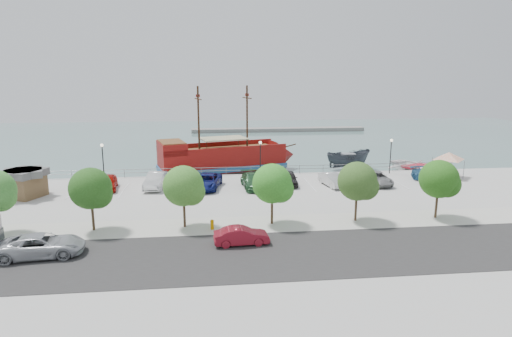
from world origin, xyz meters
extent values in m
plane|color=slate|center=(0.00, 0.00, -1.00)|extent=(160.00, 160.00, 0.00)
cube|color=#AEADAC|center=(0.00, -21.00, -0.60)|extent=(100.00, 58.00, 1.20)
cube|color=#292727|center=(0.00, -16.00, 0.01)|extent=(100.00, 8.00, 0.04)
cube|color=#B5B2A6|center=(0.00, -10.00, 0.01)|extent=(100.00, 4.00, 0.05)
cylinder|color=gray|center=(0.00, 7.80, 0.95)|extent=(50.00, 0.06, 0.06)
cylinder|color=gray|center=(0.00, 7.80, 0.55)|extent=(50.00, 0.06, 0.06)
cube|color=gray|center=(10.00, 55.00, -0.60)|extent=(40.00, 3.00, 0.80)
cube|color=maroon|center=(-4.32, 12.72, 0.92)|extent=(16.93, 9.28, 2.63)
cube|color=#24568D|center=(-4.32, 12.72, 0.06)|extent=(17.30, 9.66, 0.61)
cone|color=maroon|center=(4.23, 15.16, 0.92)|extent=(4.44, 5.55, 4.85)
cube|color=maroon|center=(-10.64, 10.92, 2.94)|extent=(4.30, 5.69, 1.41)
cube|color=brown|center=(-10.64, 10.92, 3.70)|extent=(3.99, 5.24, 0.12)
cube|color=brown|center=(-3.84, 12.86, 2.28)|extent=(13.85, 7.87, 0.15)
cube|color=maroon|center=(-4.99, 15.05, 2.59)|extent=(15.60, 4.62, 0.71)
cube|color=maroon|center=(-3.66, 10.39, 2.59)|extent=(15.60, 4.62, 0.71)
cylinder|color=#382111|center=(-0.92, 13.69, 6.37)|extent=(0.30, 0.30, 8.28)
cylinder|color=#382111|center=(-7.24, 11.89, 6.37)|extent=(0.30, 0.30, 8.28)
cylinder|color=#382111|center=(-0.92, 13.69, 8.90)|extent=(0.97, 2.95, 0.14)
cylinder|color=#382111|center=(-7.24, 11.89, 8.90)|extent=(0.97, 2.95, 0.14)
cube|color=tan|center=(-4.13, 12.78, 3.75)|extent=(6.69, 5.30, 0.12)
cylinder|color=#382111|center=(4.91, 15.35, 2.13)|extent=(2.46, 0.84, 0.60)
imported|color=#3D414B|center=(13.09, 13.61, 0.22)|extent=(6.56, 3.10, 2.45)
imported|color=white|center=(21.15, 9.89, -0.24)|extent=(7.70, 8.81, 1.52)
cube|color=gray|center=(-13.16, 9.20, -0.80)|extent=(7.26, 2.53, 0.41)
cube|color=slate|center=(7.03, 9.20, -0.81)|extent=(6.72, 2.33, 0.38)
cube|color=slate|center=(16.36, 9.20, -0.79)|extent=(7.39, 2.19, 0.42)
cube|color=brown|center=(-24.17, 0.42, 1.09)|extent=(3.95, 3.95, 2.19)
cube|color=#535353|center=(-24.17, 0.42, 2.43)|extent=(4.47, 4.47, 0.70)
cylinder|color=slate|center=(20.74, 5.26, 1.07)|extent=(0.07, 0.07, 2.15)
cylinder|color=slate|center=(23.28, 5.28, 1.07)|extent=(0.07, 0.07, 2.15)
cylinder|color=slate|center=(20.75, 2.72, 1.07)|extent=(0.07, 0.07, 2.15)
cylinder|color=slate|center=(23.29, 2.74, 1.07)|extent=(0.07, 0.07, 2.15)
pyramid|color=silver|center=(22.02, 4.00, 2.98)|extent=(4.13, 4.13, 0.88)
imported|color=#A5A8AE|center=(-17.17, -14.58, 0.76)|extent=(5.71, 3.10, 1.52)
imported|color=maroon|center=(-3.77, -14.00, 0.65)|extent=(4.01, 1.62, 1.30)
cylinder|color=#CA8300|center=(-5.83, -10.80, 0.34)|extent=(0.27, 0.27, 0.67)
sphere|color=#CA8300|center=(-5.83, -10.80, 0.69)|extent=(0.29, 0.29, 0.29)
cylinder|color=black|center=(-18.00, 6.50, 2.00)|extent=(0.12, 0.12, 4.00)
sphere|color=#FFF2CC|center=(-18.00, 6.50, 4.10)|extent=(0.36, 0.36, 0.36)
cylinder|color=black|center=(0.00, 6.50, 2.00)|extent=(0.12, 0.12, 4.00)
sphere|color=#FFF2CC|center=(0.00, 6.50, 4.10)|extent=(0.36, 0.36, 0.36)
cylinder|color=black|center=(16.00, 6.50, 2.00)|extent=(0.12, 0.12, 4.00)
sphere|color=#FFF2CC|center=(16.00, 6.50, 4.10)|extent=(0.36, 0.36, 0.36)
sphere|color=#36702B|center=(-21.40, -10.30, 3.00)|extent=(2.20, 2.20, 2.20)
cylinder|color=#473321|center=(-15.00, -10.00, 1.10)|extent=(0.20, 0.20, 2.20)
sphere|color=#224B17|center=(-15.00, -10.00, 3.40)|extent=(3.20, 3.20, 3.20)
sphere|color=#224B17|center=(-14.40, -10.30, 3.00)|extent=(2.20, 2.20, 2.20)
cylinder|color=#473321|center=(-8.00, -10.00, 1.10)|extent=(0.20, 0.20, 2.20)
sphere|color=#396D26|center=(-8.00, -10.00, 3.40)|extent=(3.20, 3.20, 3.20)
sphere|color=#396D26|center=(-7.40, -10.30, 3.00)|extent=(2.20, 2.20, 2.20)
cylinder|color=#473321|center=(-1.00, -10.00, 1.10)|extent=(0.20, 0.20, 2.20)
sphere|color=#2E7621|center=(-1.00, -10.00, 3.40)|extent=(3.20, 3.20, 3.20)
sphere|color=#2E7621|center=(-0.40, -10.30, 3.00)|extent=(2.20, 2.20, 2.20)
cylinder|color=#473321|center=(6.00, -10.00, 1.10)|extent=(0.20, 0.20, 2.20)
sphere|color=#31501F|center=(6.00, -10.00, 3.40)|extent=(3.20, 3.20, 3.20)
sphere|color=#31501F|center=(6.60, -10.30, 3.00)|extent=(2.20, 2.20, 2.20)
cylinder|color=#473321|center=(13.00, -10.00, 1.10)|extent=(0.20, 0.20, 2.20)
sphere|color=#255817|center=(13.00, -10.00, 3.40)|extent=(3.20, 3.20, 3.20)
sphere|color=#255817|center=(13.60, -10.30, 3.00)|extent=(2.20, 2.20, 2.20)
imported|color=#A90C04|center=(-16.71, 2.52, 0.77)|extent=(2.41, 4.73, 1.54)
imported|color=silver|center=(-11.69, 2.53, 0.84)|extent=(2.33, 5.24, 1.67)
imported|color=navy|center=(-6.28, 1.80, 0.76)|extent=(3.60, 5.89, 1.53)
imported|color=#295831|center=(-1.42, 1.49, 0.76)|extent=(2.53, 5.37, 1.51)
imported|color=black|center=(2.67, 2.33, 0.74)|extent=(2.16, 4.50, 1.48)
imported|color=silver|center=(7.26, 1.34, 0.70)|extent=(2.26, 4.43, 1.39)
imported|color=gray|center=(12.46, 1.52, 0.69)|extent=(2.31, 4.96, 1.38)
imported|color=#2E6593|center=(18.59, 1.56, 0.73)|extent=(2.83, 5.28, 1.45)
camera|label=1|loc=(-5.82, -42.64, 11.87)|focal=30.00mm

